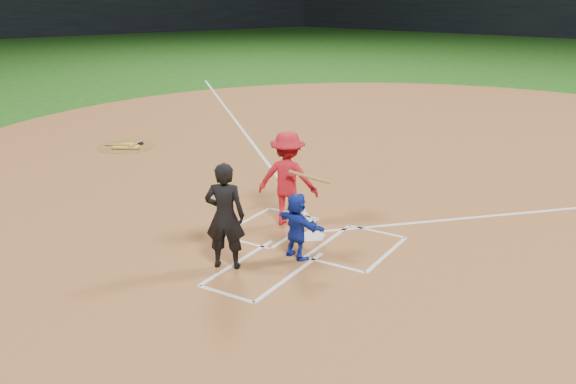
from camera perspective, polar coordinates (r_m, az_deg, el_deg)
The scene contains 14 objects.
ground at distance 12.59m, azimuth 2.12°, elevation -4.05°, with size 120.00×120.00×0.00m, color #1A4F13.
home_plate_dirt at distance 17.78m, azimuth 11.71°, elevation 2.43°, with size 28.00×28.00×0.01m, color brown.
stadium_wall_left at distance 58.72m, azimuth -23.56°, elevation 14.00°, with size 1.20×60.00×3.20m, color black.
home_plate at distance 12.58m, azimuth 2.12°, elevation -3.96°, with size 0.60×0.60×0.02m, color silver.
on_deck_circle at distance 19.83m, azimuth -14.19°, elevation 3.96°, with size 1.70×1.70×0.01m, color brown.
on_deck_logo at distance 19.83m, azimuth -14.19°, elevation 3.98°, with size 0.80×0.80×0.00m, color yellow.
on_deck_bat_a at distance 19.88m, azimuth -13.38°, elevation 4.18°, with size 0.06×0.06×0.84m, color #996538.
on_deck_bat_b at distance 19.89m, azimuth -14.81°, elevation 4.07°, with size 0.06×0.06×0.84m, color #9F643A.
on_deck_bat_c at distance 19.41m, azimuth -14.20°, elevation 3.76°, with size 0.06×0.06×0.84m, color brown.
bat_weight_donut at distance 19.95m, azimuth -12.98°, elevation 4.24°, with size 0.19×0.19×0.05m, color black.
catcher at distance 11.46m, azimuth 0.79°, elevation -3.02°, with size 1.14×0.36×1.23m, color #152CAE.
umpire at distance 11.02m, azimuth -5.63°, elevation -2.13°, with size 0.69×0.45×1.90m, color black.
chalk_markings at distance 17.13m, azimuth 10.88°, elevation 1.90°, with size 28.35×17.32×0.01m.
batter_at_plate at distance 12.92m, azimuth -0.03°, elevation 1.19°, with size 1.69×1.04×1.93m.
Camera 1 is at (5.67, -10.13, 4.86)m, focal length 40.00 mm.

